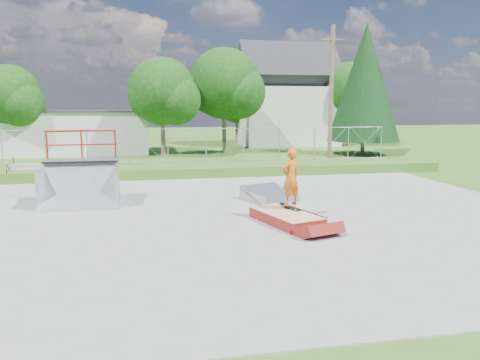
# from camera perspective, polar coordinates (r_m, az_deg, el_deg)

# --- Properties ---
(ground) EXTENTS (120.00, 120.00, 0.00)m
(ground) POSITION_cam_1_polar(r_m,az_deg,el_deg) (14.73, 0.91, -4.67)
(ground) COLOR #38621C
(ground) RESTS_ON ground
(concrete_pad) EXTENTS (20.00, 16.00, 0.04)m
(concrete_pad) POSITION_cam_1_polar(r_m,az_deg,el_deg) (14.73, 0.91, -4.60)
(concrete_pad) COLOR gray
(concrete_pad) RESTS_ON ground
(grass_berm) EXTENTS (24.00, 3.00, 0.50)m
(grass_berm) POSITION_cam_1_polar(r_m,az_deg,el_deg) (23.91, -3.82, 1.28)
(grass_berm) COLOR #38621C
(grass_berm) RESTS_ON ground
(grind_box) EXTENTS (1.84, 2.68, 0.36)m
(grind_box) POSITION_cam_1_polar(r_m,az_deg,el_deg) (14.06, 5.63, -4.63)
(grind_box) COLOR maroon
(grind_box) RESTS_ON concrete_pad
(quarter_pipe) EXTENTS (2.62, 2.22, 2.59)m
(quarter_pipe) POSITION_cam_1_polar(r_m,az_deg,el_deg) (17.16, -19.03, 1.21)
(quarter_pipe) COLOR #94979B
(quarter_pipe) RESTS_ON concrete_pad
(flat_bank_ramp) EXTENTS (2.09, 2.15, 0.49)m
(flat_bank_ramp) POSITION_cam_1_polar(r_m,az_deg,el_deg) (17.32, 3.65, -1.77)
(flat_bank_ramp) COLOR #94979B
(flat_bank_ramp) RESTS_ON concrete_pad
(skateboard) EXTENTS (0.58, 0.80, 0.13)m
(skateboard) POSITION_cam_1_polar(r_m,az_deg,el_deg) (14.43, 6.13, -3.36)
(skateboard) COLOR black
(skateboard) RESTS_ON grind_box
(skater) EXTENTS (0.76, 0.66, 1.75)m
(skater) POSITION_cam_1_polar(r_m,az_deg,el_deg) (14.27, 6.19, 0.07)
(skater) COLOR #C05F12
(skater) RESTS_ON grind_box
(concrete_stairs) EXTENTS (1.50, 1.60, 0.80)m
(concrete_stairs) POSITION_cam_1_polar(r_m,az_deg,el_deg) (23.56, -24.52, 0.72)
(concrete_stairs) COLOR gray
(concrete_stairs) RESTS_ON ground
(chain_link_fence) EXTENTS (20.00, 0.06, 1.80)m
(chain_link_fence) POSITION_cam_1_polar(r_m,az_deg,el_deg) (24.76, -4.14, 4.23)
(chain_link_fence) COLOR #9DA2A6
(chain_link_fence) RESTS_ON grass_berm
(utility_building_flat) EXTENTS (10.00, 6.00, 3.00)m
(utility_building_flat) POSITION_cam_1_polar(r_m,az_deg,el_deg) (36.40, -19.08, 5.49)
(utility_building_flat) COLOR beige
(utility_building_flat) RESTS_ON ground
(gable_house) EXTENTS (8.40, 6.08, 8.94)m
(gable_house) POSITION_cam_1_polar(r_m,az_deg,el_deg) (41.75, 5.67, 9.56)
(gable_house) COLOR beige
(gable_house) RESTS_ON ground
(utility_pole) EXTENTS (0.24, 0.24, 8.00)m
(utility_pole) POSITION_cam_1_polar(r_m,az_deg,el_deg) (28.03, 11.04, 9.98)
(utility_pole) COLOR brown
(utility_pole) RESTS_ON ground
(tree_left_near) EXTENTS (4.76, 4.48, 6.65)m
(tree_left_near) POSITION_cam_1_polar(r_m,az_deg,el_deg) (31.86, -9.02, 10.35)
(tree_left_near) COLOR brown
(tree_left_near) RESTS_ON ground
(tree_center) EXTENTS (5.44, 5.12, 7.60)m
(tree_center) POSITION_cam_1_polar(r_m,az_deg,el_deg) (34.31, -1.43, 11.38)
(tree_center) COLOR brown
(tree_center) RESTS_ON ground
(tree_left_far) EXTENTS (4.42, 4.16, 6.18)m
(tree_left_far) POSITION_cam_1_polar(r_m,az_deg,el_deg) (34.96, -25.98, 8.94)
(tree_left_far) COLOR brown
(tree_left_far) RESTS_ON ground
(tree_right_far) EXTENTS (5.10, 4.80, 7.12)m
(tree_right_far) POSITION_cam_1_polar(r_m,az_deg,el_deg) (41.57, 13.66, 10.33)
(tree_right_far) COLOR brown
(tree_right_far) RESTS_ON ground
(tree_back_mid) EXTENTS (4.08, 3.84, 5.70)m
(tree_back_mid) POSITION_cam_1_polar(r_m,az_deg,el_deg) (42.64, -0.01, 9.32)
(tree_back_mid) COLOR brown
(tree_back_mid) RESTS_ON ground
(conifer_tree) EXTENTS (5.04, 5.04, 9.10)m
(conifer_tree) POSITION_cam_1_polar(r_m,az_deg,el_deg) (34.45, 15.00, 11.41)
(conifer_tree) COLOR brown
(conifer_tree) RESTS_ON ground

